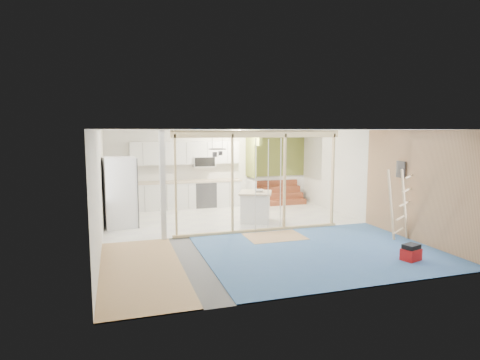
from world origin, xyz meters
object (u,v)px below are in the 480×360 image
object	(u,v)px
ladder	(400,205)
toolbox	(411,253)
fridge	(120,192)
island	(255,207)

from	to	relation	value
ladder	toolbox	bearing A→B (deg)	-138.13
fridge	ladder	xyz separation A→B (m)	(6.20, -3.35, -0.08)
fridge	ladder	world-z (taller)	fridge
toolbox	fridge	bearing A→B (deg)	122.42
island	ladder	world-z (taller)	ladder
fridge	toolbox	distance (m)	7.21
fridge	toolbox	xyz separation A→B (m)	(5.45, -4.66, -0.78)
island	ladder	bearing A→B (deg)	-24.94
fridge	toolbox	bearing A→B (deg)	-47.82
fridge	island	bearing A→B (deg)	-15.03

